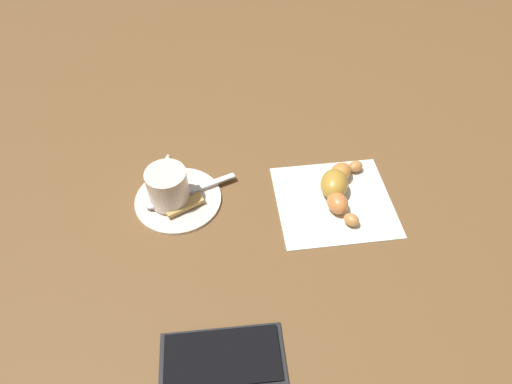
# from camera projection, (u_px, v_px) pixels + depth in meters

# --- Properties ---
(ground_plane) EXTENTS (1.80, 1.80, 0.00)m
(ground_plane) POSITION_uv_depth(u_px,v_px,m) (262.00, 191.00, 0.67)
(ground_plane) COLOR brown
(saucer) EXTENTS (0.13, 0.13, 0.01)m
(saucer) POSITION_uv_depth(u_px,v_px,m) (178.00, 199.00, 0.65)
(saucer) COLOR silver
(saucer) RESTS_ON ground
(espresso_cup) EXTENTS (0.06, 0.09, 0.06)m
(espresso_cup) POSITION_uv_depth(u_px,v_px,m) (168.00, 186.00, 0.63)
(espresso_cup) COLOR silver
(espresso_cup) RESTS_ON saucer
(teaspoon) EXTENTS (0.14, 0.03, 0.01)m
(teaspoon) POSITION_uv_depth(u_px,v_px,m) (176.00, 196.00, 0.65)
(teaspoon) COLOR silver
(teaspoon) RESTS_ON saucer
(sugar_packet) EXTENTS (0.06, 0.03, 0.01)m
(sugar_packet) POSITION_uv_depth(u_px,v_px,m) (184.00, 206.00, 0.63)
(sugar_packet) COLOR tan
(sugar_packet) RESTS_ON saucer
(napkin) EXTENTS (0.20, 0.19, 0.00)m
(napkin) POSITION_uv_depth(u_px,v_px,m) (334.00, 201.00, 0.65)
(napkin) COLOR silver
(napkin) RESTS_ON ground
(croissant) EXTENTS (0.10, 0.12, 0.04)m
(croissant) POSITION_uv_depth(u_px,v_px,m) (338.00, 186.00, 0.65)
(croissant) COLOR #C57E43
(croissant) RESTS_ON napkin
(cell_phone) EXTENTS (0.15, 0.10, 0.01)m
(cell_phone) POSITION_uv_depth(u_px,v_px,m) (222.00, 358.00, 0.50)
(cell_phone) COLOR black
(cell_phone) RESTS_ON ground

